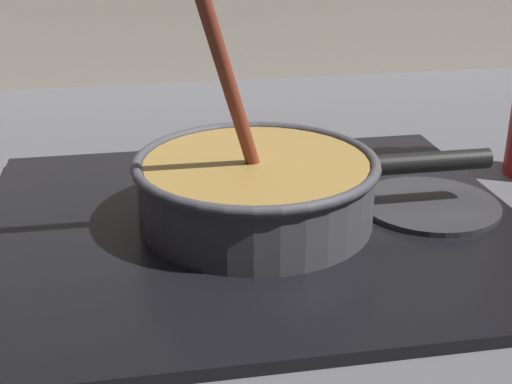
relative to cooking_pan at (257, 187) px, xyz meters
The scene contains 5 objects.
ground 0.16m from the cooking_pan, 108.99° to the right, with size 2.40×1.60×0.04m, color #4C4C51.
hob_plate 0.04m from the cooking_pan, 167.79° to the left, with size 0.56×0.48×0.01m, color black.
burner_ring 0.03m from the cooking_pan, 167.79° to the left, with size 0.16×0.16×0.01m, color #592D0C.
spare_burner 0.19m from the cooking_pan, ahead, with size 0.15×0.15×0.01m, color #262628.
cooking_pan is the anchor object (origin of this frame).
Camera 1 is at (-0.07, -0.53, 0.33)m, focal length 49.99 mm.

